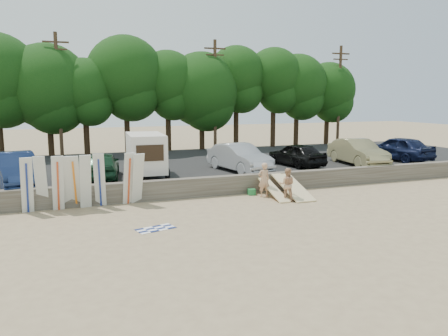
{
  "coord_description": "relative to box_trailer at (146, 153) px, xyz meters",
  "views": [
    {
      "loc": [
        -9.86,
        -18.2,
        5.06
      ],
      "look_at": [
        -2.03,
        3.0,
        1.42
      ],
      "focal_mm": 35.0,
      "sensor_mm": 36.0,
      "label": 1
    }
  ],
  "objects": [
    {
      "name": "ground",
      "position": [
        5.59,
        -5.92,
        -2.04
      ],
      "size": [
        120.0,
        120.0,
        0.0
      ],
      "primitive_type": "plane",
      "color": "tan",
      "rests_on": "ground"
    },
    {
      "name": "seawall",
      "position": [
        5.59,
        -2.92,
        -1.54
      ],
      "size": [
        44.0,
        0.5,
        1.0
      ],
      "primitive_type": "cube",
      "color": "#6B6356",
      "rests_on": "ground"
    },
    {
      "name": "parking_lot",
      "position": [
        5.59,
        4.58,
        -1.69
      ],
      "size": [
        44.0,
        14.5,
        0.7
      ],
      "primitive_type": "cube",
      "color": "#282828",
      "rests_on": "ground"
    },
    {
      "name": "treeline",
      "position": [
        3.81,
        11.62,
        4.28
      ],
      "size": [
        33.77,
        6.38,
        9.26
      ],
      "color": "#382616",
      "rests_on": "parking_lot"
    },
    {
      "name": "utility_poles",
      "position": [
        7.59,
        10.08,
        3.38
      ],
      "size": [
        25.8,
        0.26,
        9.0
      ],
      "color": "#473321",
      "rests_on": "parking_lot"
    },
    {
      "name": "box_trailer",
      "position": [
        0.0,
        0.0,
        0.0
      ],
      "size": [
        2.35,
        3.89,
        2.4
      ],
      "rotation": [
        0.0,
        0.0,
        -0.06
      ],
      "color": "silver",
      "rests_on": "parking_lot"
    },
    {
      "name": "car_0",
      "position": [
        -6.61,
        -0.27,
        -0.51
      ],
      "size": [
        2.94,
        5.34,
        1.67
      ],
      "primitive_type": "imported",
      "rotation": [
        0.0,
        0.0,
        0.24
      ],
      "color": "#142246",
      "rests_on": "parking_lot"
    },
    {
      "name": "car_1",
      "position": [
        -2.34,
        0.28,
        -0.61
      ],
      "size": [
        2.32,
        4.49,
        1.46
      ],
      "primitive_type": "imported",
      "rotation": [
        0.0,
        0.0,
        3.0
      ],
      "color": "#13351F",
      "rests_on": "parking_lot"
    },
    {
      "name": "car_2",
      "position": [
        5.6,
        -0.08,
        -0.52
      ],
      "size": [
        2.71,
        5.24,
        1.65
      ],
      "primitive_type": "imported",
      "rotation": [
        0.0,
        0.0,
        0.2
      ],
      "color": "#9B9CA0",
      "rests_on": "parking_lot"
    },
    {
      "name": "car_3",
      "position": [
        9.83,
        0.51,
        -0.59
      ],
      "size": [
        2.51,
        4.65,
        1.5
      ],
      "primitive_type": "imported",
      "rotation": [
        0.0,
        0.0,
        3.31
      ],
      "color": "black",
      "rests_on": "parking_lot"
    },
    {
      "name": "car_4",
      "position": [
        13.91,
        -0.39,
        -0.5
      ],
      "size": [
        2.25,
        5.24,
        1.68
      ],
      "primitive_type": "imported",
      "rotation": [
        0.0,
        0.0,
        -0.09
      ],
      "color": "#807951",
      "rests_on": "parking_lot"
    },
    {
      "name": "car_5",
      "position": [
        17.82,
        0.29,
        -0.49
      ],
      "size": [
        2.95,
        5.32,
        1.71
      ],
      "primitive_type": "imported",
      "rotation": [
        0.0,
        0.0,
        3.34
      ],
      "color": "black",
      "rests_on": "parking_lot"
    },
    {
      "name": "surfboard_upright_0",
      "position": [
        -5.88,
        -3.54,
        -0.77
      ],
      "size": [
        0.59,
        0.72,
        2.54
      ],
      "primitive_type": "cube",
      "rotation": [
        0.23,
        0.0,
        0.15
      ],
      "color": "silver",
      "rests_on": "ground"
    },
    {
      "name": "surfboard_upright_1",
      "position": [
        -5.31,
        -3.28,
        -0.77
      ],
      "size": [
        0.56,
        0.71,
        2.54
      ],
      "primitive_type": "cube",
      "rotation": [
        0.24,
        0.0,
        -0.09
      ],
      "color": "silver",
      "rests_on": "ground"
    },
    {
      "name": "surfboard_upright_2",
      "position": [
        -4.61,
        -3.56,
        -0.77
      ],
      "size": [
        0.56,
        0.68,
        2.55
      ],
      "primitive_type": "cube",
      "rotation": [
        0.22,
        0.0,
        0.11
      ],
      "color": "silver",
      "rests_on": "ground"
    },
    {
      "name": "surfboard_upright_3",
      "position": [
        -4.27,
        -3.42,
        -0.79
      ],
      "size": [
        0.61,
        0.86,
        2.51
      ],
      "primitive_type": "cube",
      "rotation": [
        0.29,
        0.0,
        0.15
      ],
      "color": "silver",
      "rests_on": "ground"
    },
    {
      "name": "surfboard_upright_4",
      "position": [
        -3.89,
        -3.41,
        -0.79
      ],
      "size": [
        0.61,
        0.85,
        2.51
      ],
      "primitive_type": "cube",
      "rotation": [
        0.28,
        0.0,
        -0.15
      ],
      "color": "silver",
      "rests_on": "ground"
    },
    {
      "name": "surfboard_upright_5",
      "position": [
        -3.43,
        -3.55,
        -0.77
      ],
      "size": [
        0.54,
        0.7,
        2.54
      ],
      "primitive_type": "cube",
      "rotation": [
        0.24,
        0.0,
        0.06
      ],
      "color": "silver",
      "rests_on": "ground"
    },
    {
      "name": "surfboard_upright_6",
      "position": [
        -2.79,
        -3.39,
        -0.77
      ],
      "size": [
        0.58,
        0.66,
        2.56
      ],
      "primitive_type": "cube",
      "rotation": [
        0.21,
        0.0,
        -0.15
      ],
      "color": "silver",
      "rests_on": "ground"
    },
    {
      "name": "surfboard_upright_7",
      "position": [
        -1.45,
        -3.45,
        -0.77
      ],
      "size": [
        0.6,
        0.73,
        2.54
      ],
      "primitive_type": "cube",
      "rotation": [
        0.23,
        0.0,
        0.17
      ],
      "color": "silver",
      "rests_on": "ground"
    },
    {
      "name": "surfboard_upright_8",
      "position": [
        -1.04,
        -3.5,
        -0.79
      ],
      "size": [
        0.6,
        0.89,
        2.5
      ],
      "primitive_type": "cube",
      "rotation": [
        0.3,
        0.0,
        0.13
      ],
      "color": "silver",
      "rests_on": "ground"
    },
    {
      "name": "surfboard_low_0",
      "position": [
        5.69,
        -4.34,
        -1.58
      ],
      "size": [
        0.56,
        2.9,
        0.92
      ],
      "primitive_type": "cube",
      "rotation": [
        0.29,
        0.0,
        0.0
      ],
      "color": "#D8C088",
      "rests_on": "ground"
    },
    {
      "name": "surfboard_low_1",
      "position": [
        6.48,
        -4.6,
        -1.55
      ],
      "size": [
        0.56,
        2.87,
        0.99
      ],
      "primitive_type": "cube",
      "rotation": [
        0.31,
        0.0,
        0.0
      ],
      "color": "#D8C088",
      "rests_on": "ground"
    },
    {
      "name": "surfboard_low_2",
      "position": [
        7.03,
        -4.59,
        -1.56
      ],
      "size": [
        0.56,
        2.88,
        0.97
      ],
      "primitive_type": "cube",
      "rotation": [
        0.31,
        0.0,
        0.0
      ],
      "color": "#D8C088",
      "rests_on": "ground"
    },
    {
      "name": "beachgoer_a",
      "position": [
        5.32,
        -4.11,
        -1.15
      ],
      "size": [
        0.66,
        0.45,
        1.78
      ],
      "primitive_type": "imported",
      "rotation": [
        0.0,
        0.0,
        3.17
      ],
      "color": "tan",
      "rests_on": "ground"
    },
    {
      "name": "beachgoer_b",
      "position": [
        6.01,
        -5.32,
        -1.22
      ],
      "size": [
        1.01,
        0.95,
        1.65
      ],
      "primitive_type": "imported",
      "rotation": [
        0.0,
        0.0,
        2.6
      ],
      "color": "tan",
      "rests_on": "ground"
    },
    {
      "name": "cooler",
      "position": [
        4.9,
        -3.52,
        -1.88
      ],
      "size": [
        0.42,
        0.36,
        0.32
      ],
      "primitive_type": "cube",
      "rotation": [
        0.0,
        0.0,
        -0.17
      ],
      "color": "#227F3C",
      "rests_on": "ground"
    },
    {
      "name": "gear_bag",
      "position": [
        7.14,
        -3.52,
        -1.93
      ],
      "size": [
        0.37,
        0.35,
        0.22
      ],
      "primitive_type": "cube",
      "rotation": [
        0.0,
        0.0,
        0.4
      ],
      "color": "orange",
      "rests_on": "ground"
    },
    {
      "name": "beach_towel",
      "position": [
        -1.07,
        -7.75,
        -2.04
      ],
      "size": [
        1.85,
        1.85,
        0.0
      ],
      "primitive_type": "plane",
      "rotation": [
        0.0,
        0.0,
        0.27
      ],
      "color": "white",
      "rests_on": "ground"
    }
  ]
}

